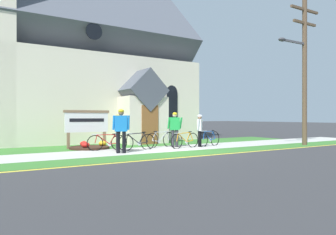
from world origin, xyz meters
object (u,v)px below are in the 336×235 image
at_px(cyclist_in_yellow_jersey, 118,130).
at_px(church_sign, 87,123).
at_px(bicycle_orange, 107,142).
at_px(cyclist_in_green_jersey, 175,127).
at_px(utility_pole, 303,63).
at_px(cyclist_in_red_jersey, 121,127).
at_px(cyclist_in_white_jersey, 200,128).
at_px(roadside_conifer, 164,75).
at_px(bicycle_yellow, 161,139).
at_px(bicycle_black, 209,139).
at_px(bicycle_blue, 137,142).
at_px(bicycle_red, 185,140).

bearing_deg(cyclist_in_yellow_jersey, church_sign, 104.26).
height_order(bicycle_orange, cyclist_in_green_jersey, cyclist_in_green_jersey).
relative_size(cyclist_in_green_jersey, utility_pole, 0.22).
xyz_separation_m(bicycle_orange, cyclist_in_red_jersey, (0.11, -1.26, 0.71)).
bearing_deg(cyclist_in_white_jersey, roadside_conifer, 69.80).
bearing_deg(bicycle_orange, roadside_conifer, 46.06).
bearing_deg(cyclist_in_red_jersey, cyclist_in_white_jersey, 6.67).
bearing_deg(church_sign, bicycle_yellow, -26.51).
distance_m(bicycle_black, utility_pole, 6.36).
bearing_deg(cyclist_in_white_jersey, bicycle_black, -2.78).
height_order(bicycle_blue, cyclist_in_yellow_jersey, cyclist_in_yellow_jersey).
distance_m(cyclist_in_white_jersey, utility_pole, 6.51).
distance_m(bicycle_red, cyclist_in_yellow_jersey, 3.40).
bearing_deg(utility_pole, roadside_conifer, 100.02).
height_order(bicycle_yellow, utility_pole, utility_pole).
distance_m(church_sign, utility_pole, 11.44).
height_order(bicycle_orange, cyclist_in_yellow_jersey, cyclist_in_yellow_jersey).
xyz_separation_m(bicycle_red, cyclist_in_green_jersey, (-0.21, 0.57, 0.63)).
distance_m(bicycle_red, cyclist_in_green_jersey, 0.87).
bearing_deg(bicycle_blue, cyclist_in_red_jersey, -146.11).
height_order(church_sign, cyclist_in_white_jersey, church_sign).
relative_size(church_sign, bicycle_black, 1.28).
height_order(bicycle_black, cyclist_in_red_jersey, cyclist_in_red_jersey).
distance_m(cyclist_in_white_jersey, cyclist_in_green_jersey, 1.26).
bearing_deg(bicycle_orange, cyclist_in_white_jersey, -9.41).
bearing_deg(roadside_conifer, bicycle_black, -106.71).
height_order(bicycle_yellow, bicycle_orange, bicycle_yellow).
relative_size(bicycle_blue, utility_pole, 0.23).
bearing_deg(cyclist_in_red_jersey, bicycle_red, 6.41).
bearing_deg(bicycle_yellow, church_sign, 153.49).
bearing_deg(cyclist_in_yellow_jersey, bicycle_orange, 103.71).
distance_m(cyclist_in_yellow_jersey, cyclist_in_green_jersey, 3.18).
distance_m(bicycle_blue, cyclist_in_yellow_jersey, 1.16).
bearing_deg(cyclist_in_green_jersey, bicycle_yellow, 150.70).
bearing_deg(bicycle_blue, church_sign, 126.83).
xyz_separation_m(bicycle_red, cyclist_in_white_jersey, (0.97, 0.13, 0.55)).
relative_size(church_sign, cyclist_in_red_jersey, 1.22).
height_order(church_sign, bicycle_red, church_sign).
distance_m(cyclist_in_red_jersey, cyclist_in_yellow_jersey, 0.55).
bearing_deg(cyclist_in_green_jersey, church_sign, 153.03).
relative_size(church_sign, bicycle_blue, 1.21).
relative_size(cyclist_in_yellow_jersey, roadside_conifer, 0.20).
bearing_deg(utility_pole, bicycle_orange, 163.40).
xyz_separation_m(bicycle_yellow, bicycle_black, (2.37, -0.81, 0.00)).
height_order(bicycle_red, roadside_conifer, roadside_conifer).
xyz_separation_m(cyclist_in_red_jersey, cyclist_in_yellow_jersey, (0.07, 0.52, -0.16)).
xyz_separation_m(bicycle_black, roadside_conifer, (2.64, 8.80, 4.37)).
xyz_separation_m(cyclist_in_green_jersey, roadside_conifer, (4.41, 8.33, 3.76)).
relative_size(cyclist_in_yellow_jersey, cyclist_in_green_jersey, 0.93).
relative_size(bicycle_black, utility_pole, 0.22).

